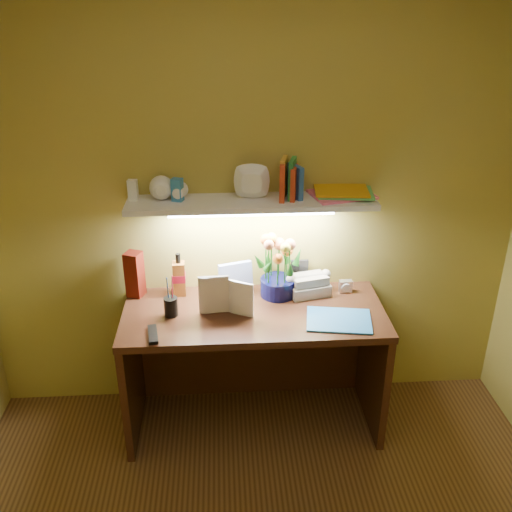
{
  "coord_description": "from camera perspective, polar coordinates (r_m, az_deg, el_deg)",
  "views": [
    {
      "loc": [
        -0.16,
        -1.42,
        2.32
      ],
      "look_at": [
        0.02,
        1.35,
        1.0
      ],
      "focal_mm": 40.0,
      "sensor_mm": 36.0,
      "label": 1
    }
  ],
  "objects": [
    {
      "name": "blue_folder",
      "position": [
        3.0,
        8.29,
        -6.36
      ],
      "size": [
        0.36,
        0.29,
        0.01
      ],
      "primitive_type": "cube",
      "rotation": [
        0.0,
        0.0,
        -0.16
      ],
      "color": "#3283C8",
      "rests_on": "desk"
    },
    {
      "name": "desk_book_b",
      "position": [
        3.0,
        -2.76,
        -3.99
      ],
      "size": [
        0.13,
        0.08,
        0.2
      ],
      "primitive_type": "imported",
      "rotation": [
        0.0,
        0.0,
        -0.5
      ],
      "color": "white",
      "rests_on": "desk"
    },
    {
      "name": "telephone",
      "position": [
        3.21,
        5.25,
        -2.68
      ],
      "size": [
        0.25,
        0.21,
        0.13
      ],
      "primitive_type": null,
      "rotation": [
        0.0,
        0.0,
        0.24
      ],
      "color": "beige",
      "rests_on": "desk"
    },
    {
      "name": "whisky_box",
      "position": [
        3.22,
        -12.05,
        -1.79
      ],
      "size": [
        0.11,
        0.11,
        0.26
      ],
      "primitive_type": "cube",
      "rotation": [
        0.0,
        0.0,
        -0.37
      ],
      "color": "#5C130A",
      "rests_on": "desk"
    },
    {
      "name": "whisky_bottle",
      "position": [
        3.19,
        -7.71,
        -1.83
      ],
      "size": [
        0.07,
        0.07,
        0.25
      ],
      "primitive_type": null,
      "rotation": [
        0.0,
        0.0,
        0.04
      ],
      "color": "#A55C21",
      "rests_on": "desk"
    },
    {
      "name": "desk_clock",
      "position": [
        3.26,
        8.94,
        -3.0
      ],
      "size": [
        0.07,
        0.04,
        0.07
      ],
      "primitive_type": "cube",
      "rotation": [
        0.0,
        0.0,
        0.05
      ],
      "color": "silver",
      "rests_on": "desk"
    },
    {
      "name": "art_card",
      "position": [
        3.18,
        -2.03,
        -2.32
      ],
      "size": [
        0.19,
        0.09,
        0.19
      ],
      "primitive_type": null,
      "rotation": [
        0.0,
        0.0,
        0.3
      ],
      "color": "white",
      "rests_on": "desk"
    },
    {
      "name": "flower_bouquet",
      "position": [
        3.13,
        2.24,
        -1.1
      ],
      "size": [
        0.28,
        0.28,
        0.35
      ],
      "primitive_type": null,
      "rotation": [
        0.0,
        0.0,
        0.34
      ],
      "color": "#080A34",
      "rests_on": "desk"
    },
    {
      "name": "desk_book_a",
      "position": [
        2.99,
        -5.77,
        -3.98
      ],
      "size": [
        0.16,
        0.03,
        0.22
      ],
      "primitive_type": "imported",
      "rotation": [
        0.0,
        0.0,
        0.03
      ],
      "color": "silver",
      "rests_on": "desk"
    },
    {
      "name": "pen_cup",
      "position": [
        3.01,
        -8.55,
        -4.43
      ],
      "size": [
        0.09,
        0.09,
        0.18
      ],
      "primitive_type": "cylinder",
      "rotation": [
        0.0,
        0.0,
        0.29
      ],
      "color": "black",
      "rests_on": "desk"
    },
    {
      "name": "desk",
      "position": [
        3.26,
        -0.19,
        -11.2
      ],
      "size": [
        1.4,
        0.6,
        0.75
      ],
      "primitive_type": "cube",
      "color": "#381F0F",
      "rests_on": "ground"
    },
    {
      "name": "wall_shelf",
      "position": [
        2.97,
        0.11,
        6.0
      ],
      "size": [
        1.31,
        0.32,
        0.24
      ],
      "color": "white",
      "rests_on": "ground"
    },
    {
      "name": "tv_remote",
      "position": [
        2.89,
        -10.28,
        -7.72
      ],
      "size": [
        0.07,
        0.17,
        0.02
      ],
      "primitive_type": "cube",
      "rotation": [
        0.0,
        0.0,
        0.16
      ],
      "color": "black",
      "rests_on": "desk"
    }
  ]
}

